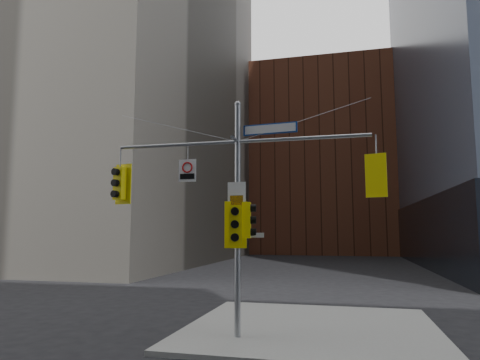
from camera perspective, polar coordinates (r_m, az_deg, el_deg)
The scene contains 12 objects.
sidewalk_corner at distance 15.02m, azimuth 9.51°, elevation -18.91°, with size 8.00×8.00×0.15m, color gray.
brick_midrise at distance 69.55m, azimuth 11.08°, elevation 2.19°, with size 26.00×20.00×28.00m, color brown.
signal_assembly at distance 13.08m, azimuth -0.33°, elevation -1.67°, with size 8.00×0.80×7.30m.
traffic_light_west_arm at distance 14.64m, azimuth -15.75°, elevation -0.46°, with size 0.63×0.58×1.34m.
traffic_light_east_arm at distance 12.76m, azimuth 17.82°, elevation 0.52°, with size 0.58×0.55×1.24m.
traffic_light_pole_side at distance 12.97m, azimuth 1.08°, elevation -5.37°, with size 0.45×0.38×1.09m.
traffic_light_pole_front at distance 12.77m, azimuth -0.63°, elevation -5.95°, with size 0.67×0.60×1.41m.
street_sign_blade at distance 13.19m, azimuth 4.01°, elevation 6.83°, with size 1.69×0.19×0.33m.
regulatory_sign_arm at distance 13.64m, azimuth -7.03°, elevation 1.36°, with size 0.57×0.06×0.72m.
regulatory_sign_pole at distance 12.96m, azimuth -0.46°, elevation -1.98°, with size 0.56×0.06×0.74m.
street_blade_ew at distance 12.93m, azimuth 1.62°, elevation -7.36°, with size 0.73×0.09×0.15m.
street_blade_ns at distance 13.48m, azimuth 0.15°, elevation -8.69°, with size 0.11×0.66×0.13m.
Camera 1 is at (3.20, -10.63, 3.24)m, focal length 32.00 mm.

